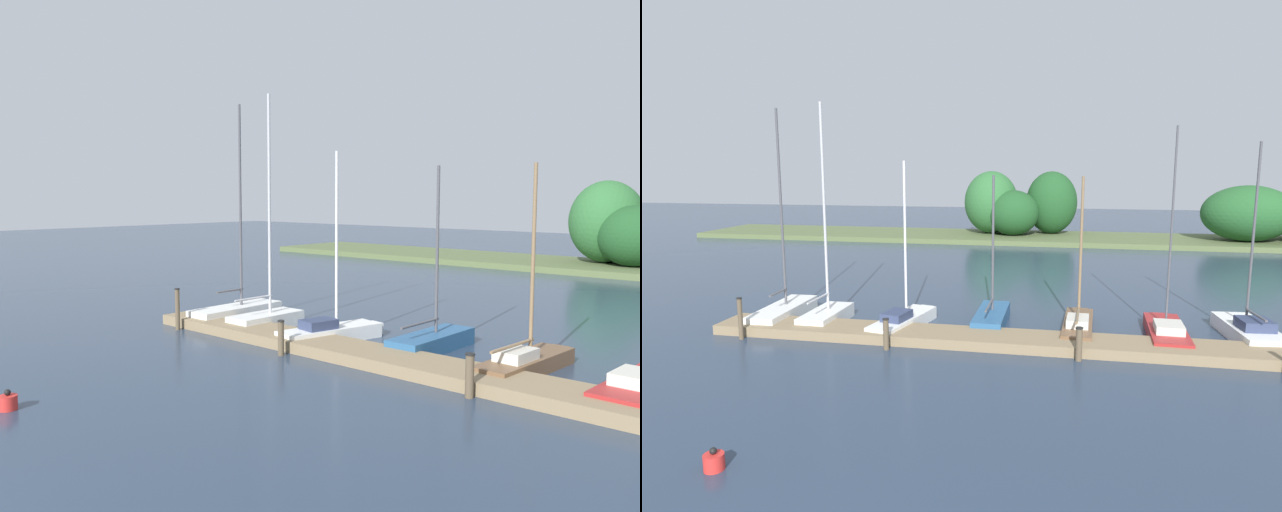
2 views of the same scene
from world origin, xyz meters
The scene contains 13 objects.
dock_pier centered at (0.00, 13.36, 0.17)m, with size 19.60×1.80×0.35m.
far_shore centered at (13.14, 41.57, 2.52)m, with size 58.70×8.53×6.90m.
sailboat_0 centered at (-8.32, 14.96, 0.39)m, with size 1.33×4.23×8.27m.
sailboat_1 centered at (-6.34, 14.67, 0.45)m, with size 1.15×3.10×8.43m.
sailboat_2 centered at (-3.21, 14.64, 0.35)m, with size 1.78×4.04×6.27m.
sailboat_3 centered at (-0.02, 15.85, 0.33)m, with size 1.15×3.75×5.75m.
sailboat_4 centered at (3.26, 15.35, 0.34)m, with size 1.24×4.29×5.72m.
sailboat_5 centered at (6.32, 15.19, 0.32)m, with size 1.40×4.27×7.44m.
sailboat_6 centered at (9.15, 15.72, 0.37)m, with size 1.70×4.00×6.91m.
mooring_piling_0 centered at (-8.48, 12.20, 0.76)m, with size 0.19×0.19×1.51m.
mooring_piling_1 centered at (-3.06, 12.11, 0.55)m, with size 0.21×0.21×1.08m.
mooring_piling_2 centered at (3.23, 12.29, 0.55)m, with size 0.24×0.24×1.09m.
channel_buoy_0 centered at (-4.04, 4.46, 0.18)m, with size 0.41×0.41×0.48m.
Camera 2 is at (2.80, -4.43, 5.97)m, focal length 30.39 mm.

